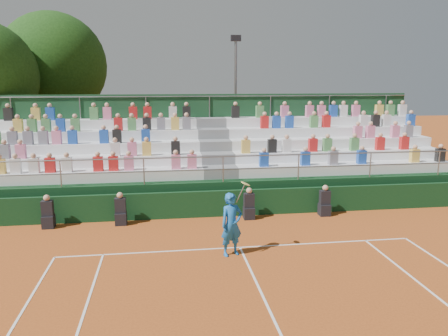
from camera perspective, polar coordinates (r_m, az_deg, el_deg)
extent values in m
plane|color=#AE511D|center=(13.69, 2.09, -10.34)|extent=(90.00, 90.00, 0.00)
cube|color=white|center=(13.69, 2.09, -10.32)|extent=(11.00, 0.06, 0.01)
cube|color=white|center=(10.85, 5.20, -16.53)|extent=(0.06, 6.40, 0.01)
cube|color=black|center=(16.52, 0.15, -4.63)|extent=(20.00, 0.15, 1.00)
cube|color=black|center=(16.51, -21.94, -6.52)|extent=(0.40, 0.40, 0.44)
cube|color=black|center=(16.38, -22.07, -4.92)|extent=(0.38, 0.25, 0.55)
sphere|color=tan|center=(16.28, -22.17, -3.63)|extent=(0.22, 0.22, 0.22)
cube|color=black|center=(16.09, -13.31, -6.44)|extent=(0.40, 0.40, 0.44)
cube|color=black|center=(15.95, -13.39, -4.80)|extent=(0.38, 0.25, 0.55)
sphere|color=tan|center=(15.85, -13.45, -3.48)|extent=(0.22, 0.22, 0.22)
cube|color=black|center=(16.31, 3.26, -5.89)|extent=(0.40, 0.40, 0.44)
cube|color=black|center=(16.17, 3.28, -4.27)|extent=(0.38, 0.25, 0.55)
sphere|color=tan|center=(16.07, 3.30, -2.96)|extent=(0.22, 0.22, 0.22)
cube|color=black|center=(17.11, 12.96, -5.34)|extent=(0.40, 0.40, 0.44)
cube|color=black|center=(16.98, 13.04, -3.78)|extent=(0.38, 0.25, 0.55)
sphere|color=tan|center=(16.88, 13.10, -2.54)|extent=(0.22, 0.22, 0.22)
cube|color=black|center=(19.47, -1.16, -1.83)|extent=(20.00, 5.20, 1.20)
cube|color=silver|center=(17.79, -17.86, -1.00)|extent=(9.30, 0.85, 0.42)
cube|color=silver|center=(19.11, 15.60, -0.03)|extent=(9.30, 0.85, 0.42)
cube|color=slate|center=(17.67, -0.51, -0.52)|extent=(1.40, 0.85, 0.42)
cube|color=silver|center=(18.53, -17.51, 0.84)|extent=(9.30, 0.85, 0.42)
cube|color=silver|center=(19.80, 14.69, 1.65)|extent=(9.30, 0.85, 0.42)
cube|color=slate|center=(18.41, -0.86, 1.31)|extent=(1.40, 0.85, 0.42)
cube|color=silver|center=(19.29, -17.19, 2.53)|extent=(9.30, 0.85, 0.42)
cube|color=silver|center=(20.51, 13.84, 3.22)|extent=(9.30, 0.85, 0.42)
cube|color=slate|center=(19.18, -1.19, 2.99)|extent=(1.40, 0.85, 0.42)
cube|color=silver|center=(20.06, -16.89, 4.09)|extent=(9.30, 0.85, 0.42)
cube|color=silver|center=(21.24, 13.05, 4.68)|extent=(9.30, 0.85, 0.42)
cube|color=slate|center=(19.96, -1.49, 4.54)|extent=(1.40, 0.85, 0.42)
cube|color=silver|center=(20.85, -16.61, 5.53)|extent=(9.30, 0.85, 0.42)
cube|color=silver|center=(21.99, 12.31, 6.03)|extent=(9.30, 0.85, 0.42)
cube|color=slate|center=(20.75, -1.77, 5.98)|extent=(1.40, 0.85, 0.42)
cube|color=#194224|center=(21.37, -1.91, 3.74)|extent=(20.00, 0.12, 4.40)
cylinder|color=gray|center=(16.66, -0.12, 1.52)|extent=(20.00, 0.05, 0.05)
cylinder|color=gray|center=(21.09, -1.92, 9.36)|extent=(20.00, 0.05, 0.05)
cube|color=gold|center=(18.30, -27.20, 0.18)|extent=(0.36, 0.24, 0.56)
cube|color=silver|center=(18.13, -25.55, 0.23)|extent=(0.36, 0.24, 0.56)
cube|color=silver|center=(17.94, -23.56, 0.29)|extent=(0.36, 0.24, 0.56)
cube|color=red|center=(17.79, -21.77, 0.35)|extent=(0.36, 0.24, 0.56)
cube|color=silver|center=(17.65, -19.81, 0.41)|extent=(0.36, 0.24, 0.56)
cube|color=red|center=(17.45, -16.12, 0.52)|extent=(0.36, 0.24, 0.56)
cube|color=red|center=(17.38, -14.24, 0.57)|extent=(0.36, 0.24, 0.56)
cube|color=pink|center=(17.33, -12.31, 0.63)|extent=(0.36, 0.24, 0.56)
cube|color=pink|center=(17.28, -6.30, 0.80)|extent=(0.36, 0.24, 0.56)
cube|color=pink|center=(17.31, -4.20, 0.86)|extent=(0.36, 0.24, 0.56)
cube|color=slate|center=(19.05, -26.70, 1.91)|extent=(0.36, 0.24, 0.56)
cube|color=pink|center=(18.87, -25.01, 1.98)|extent=(0.36, 0.24, 0.56)
cube|color=silver|center=(18.14, -14.01, 2.38)|extent=(0.36, 0.24, 0.56)
cube|color=pink|center=(18.08, -11.90, 2.45)|extent=(0.36, 0.24, 0.56)
cube|color=gold|center=(18.05, -10.06, 2.50)|extent=(0.36, 0.24, 0.56)
cube|color=black|center=(18.05, -6.35, 2.61)|extent=(0.36, 0.24, 0.56)
cube|color=slate|center=(19.77, -25.88, 3.53)|extent=(0.36, 0.24, 0.56)
cube|color=slate|center=(19.60, -24.21, 3.61)|extent=(0.36, 0.24, 0.56)
cube|color=slate|center=(19.44, -22.53, 3.69)|extent=(0.36, 0.24, 0.56)
cube|color=pink|center=(19.32, -21.01, 3.76)|extent=(0.36, 0.24, 0.56)
cube|color=#1E4CB2|center=(19.18, -19.18, 3.84)|extent=(0.36, 0.24, 0.56)
cube|color=#1E4CB2|center=(18.98, -15.40, 3.98)|extent=(0.36, 0.24, 0.56)
cube|color=black|center=(18.92, -13.80, 4.04)|extent=(0.36, 0.24, 0.56)
cube|color=#1E4CB2|center=(18.84, -10.19, 4.16)|extent=(0.36, 0.24, 0.56)
cube|color=gold|center=(20.54, -25.29, 5.02)|extent=(0.36, 0.24, 0.56)
cube|color=#4C8C4C|center=(20.38, -23.78, 5.10)|extent=(0.36, 0.24, 0.56)
cube|color=#4C8C4C|center=(20.23, -22.20, 5.19)|extent=(0.36, 0.24, 0.56)
cube|color=#1E4CB2|center=(20.09, -20.56, 5.27)|extent=(0.36, 0.24, 0.56)
cube|color=#4C8C4C|center=(19.97, -18.84, 5.35)|extent=(0.36, 0.24, 0.56)
cube|color=red|center=(19.71, -13.64, 5.57)|extent=(0.36, 0.24, 0.56)
cube|color=#4C8C4C|center=(19.67, -11.94, 5.63)|extent=(0.36, 0.24, 0.56)
cube|color=black|center=(19.63, -10.04, 5.70)|extent=(0.36, 0.24, 0.56)
cube|color=slate|center=(19.62, -8.21, 5.75)|extent=(0.36, 0.24, 0.56)
cube|color=gold|center=(19.63, -6.41, 5.80)|extent=(0.36, 0.24, 0.56)
cube|color=slate|center=(19.65, -4.91, 5.83)|extent=(0.36, 0.24, 0.56)
cube|color=black|center=(21.50, -26.33, 6.30)|extent=(0.36, 0.24, 0.56)
cube|color=gold|center=(21.17, -23.35, 6.49)|extent=(0.36, 0.24, 0.56)
cube|color=#1E4CB2|center=(21.02, -21.74, 6.58)|extent=(0.36, 0.24, 0.56)
cube|color=#4C8C4C|center=(20.66, -16.62, 6.85)|extent=(0.36, 0.24, 0.56)
cube|color=pink|center=(20.58, -15.00, 6.92)|extent=(0.36, 0.24, 0.56)
cube|color=red|center=(20.47, -11.78, 7.04)|extent=(0.36, 0.24, 0.56)
cube|color=red|center=(20.44, -9.96, 7.11)|extent=(0.36, 0.24, 0.56)
cube|color=silver|center=(20.44, -6.70, 7.20)|extent=(0.36, 0.24, 0.56)
cube|color=black|center=(20.46, -4.92, 7.24)|extent=(0.36, 0.24, 0.56)
cube|color=#1E4CB2|center=(17.74, 5.24, 1.10)|extent=(0.36, 0.24, 0.56)
cube|color=#1E4CB2|center=(18.22, 10.57, 1.23)|extent=(0.36, 0.24, 0.56)
cube|color=slate|center=(18.63, 14.05, 1.30)|extent=(0.36, 0.24, 0.56)
cube|color=#1E4CB2|center=(19.13, 17.52, 1.37)|extent=(0.36, 0.24, 0.56)
cube|color=gold|center=(20.27, 23.62, 1.49)|extent=(0.36, 0.24, 0.56)
cube|color=black|center=(20.92, 26.38, 1.53)|extent=(0.36, 0.24, 0.56)
cube|color=gold|center=(18.37, 2.85, 2.82)|extent=(0.36, 0.24, 0.56)
cube|color=black|center=(18.62, 6.30, 2.88)|extent=(0.36, 0.24, 0.56)
cube|color=silver|center=(18.78, 8.17, 2.91)|extent=(0.36, 0.24, 0.56)
cube|color=red|center=(19.14, 11.53, 2.96)|extent=(0.36, 0.24, 0.56)
cube|color=#4C8C4C|center=(19.36, 13.33, 2.98)|extent=(0.36, 0.24, 0.56)
cube|color=#4C8C4C|center=(19.84, 16.64, 3.00)|extent=(0.36, 0.24, 0.56)
cube|color=red|center=(20.37, 19.69, 3.02)|extent=(0.36, 0.24, 0.56)
cube|color=red|center=(20.92, 22.46, 3.03)|extent=(0.36, 0.24, 0.56)
cube|color=pink|center=(20.77, 17.05, 4.51)|extent=(0.36, 0.24, 0.56)
cube|color=pink|center=(21.04, 18.55, 4.50)|extent=(0.36, 0.24, 0.56)
cube|color=pink|center=(21.60, 21.42, 4.47)|extent=(0.36, 0.24, 0.56)
cube|color=slate|center=(21.93, 22.92, 4.46)|extent=(0.36, 0.24, 0.56)
cube|color=red|center=(20.16, 5.31, 5.97)|extent=(0.36, 0.24, 0.56)
cube|color=#1E4CB2|center=(20.30, 6.86, 5.98)|extent=(0.36, 0.24, 0.56)
cube|color=#1E4CB2|center=(20.47, 8.53, 5.98)|extent=(0.36, 0.24, 0.56)
cube|color=#4C8C4C|center=(20.83, 11.65, 5.96)|extent=(0.36, 0.24, 0.56)
cube|color=red|center=(21.04, 13.20, 5.95)|extent=(0.36, 0.24, 0.56)
cube|color=silver|center=(21.77, 17.72, 5.89)|extent=(0.36, 0.24, 0.56)
cube|color=black|center=(22.04, 19.17, 5.86)|extent=(0.36, 0.24, 0.56)
cube|color=silver|center=(22.30, 20.42, 5.83)|extent=(0.36, 0.24, 0.56)
cube|color=#1E4CB2|center=(22.92, 23.19, 5.76)|extent=(0.36, 0.24, 0.56)
cube|color=black|center=(20.72, 1.50, 7.33)|extent=(0.36, 0.24, 0.56)
cube|color=#4C8C4C|center=(20.95, 4.70, 7.34)|extent=(0.36, 0.24, 0.56)
cube|color=pink|center=(21.25, 7.91, 7.33)|extent=(0.36, 0.24, 0.56)
cube|color=pink|center=(21.62, 11.10, 7.30)|extent=(0.36, 0.24, 0.56)
cube|color=pink|center=(21.82, 12.60, 7.27)|extent=(0.36, 0.24, 0.56)
cube|color=#1E4CB2|center=(22.04, 14.08, 7.25)|extent=(0.36, 0.24, 0.56)
cube|color=silver|center=(22.24, 15.30, 7.22)|extent=(0.36, 0.24, 0.56)
cube|color=pink|center=(22.50, 16.82, 7.18)|extent=(0.36, 0.24, 0.56)
cube|color=gold|center=(23.04, 19.60, 7.10)|extent=(0.36, 0.24, 0.56)
cube|color=#4C8C4C|center=(23.31, 20.88, 7.05)|extent=(0.36, 0.24, 0.56)
cube|color=silver|center=(23.62, 22.24, 7.00)|extent=(0.36, 0.24, 0.56)
imported|color=blue|center=(12.83, 0.99, -7.38)|extent=(0.80, 0.66, 1.88)
cylinder|color=gray|center=(12.61, 2.13, -3.41)|extent=(0.26, 0.03, 0.51)
cylinder|color=#E5D866|center=(12.56, 2.82, -2.06)|extent=(0.26, 0.28, 0.14)
cylinder|color=#3A2415|center=(28.36, -20.77, 3.93)|extent=(0.50, 0.50, 3.42)
sphere|color=#15350E|center=(28.17, -21.39, 12.36)|extent=(6.15, 6.15, 6.15)
cylinder|color=gray|center=(26.79, 1.51, 8.43)|extent=(0.16, 0.16, 7.29)
cube|color=black|center=(26.85, 1.56, 16.60)|extent=(0.60, 0.25, 0.35)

